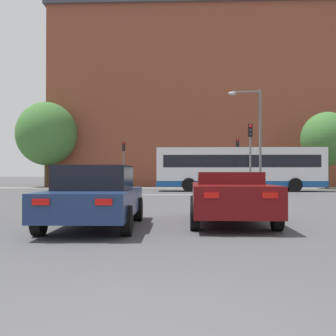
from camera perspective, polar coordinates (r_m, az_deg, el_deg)
stop_line_strip at (r=25.92m, az=1.15°, el=-3.66°), size 7.43×0.30×0.01m
far_pavement at (r=38.19m, az=1.49°, el=-2.74°), size 68.26×2.50×0.01m
brick_civic_building at (r=50.42m, az=5.15°, el=9.39°), size 33.71×15.10×26.95m
car_saloon_left at (r=10.35m, az=-9.81°, el=-3.77°), size 2.13×4.72×1.49m
car_roadster_right at (r=11.23m, az=8.35°, el=-3.78°), size 2.13×4.94×1.34m
bus_crossing_lead at (r=31.84m, az=9.66°, el=-0.01°), size 12.29×2.63×3.22m
traffic_light_far_left at (r=37.54m, az=-6.02°, el=1.47°), size 0.26×0.31×4.13m
traffic_light_far_right at (r=37.99m, az=9.41°, el=1.70°), size 0.26×0.31×4.41m
traffic_light_near_right at (r=26.68m, az=11.09°, el=2.76°), size 0.26×0.31×4.40m
street_lamp_junction at (r=28.22m, az=11.62°, el=5.15°), size 2.16×0.36×6.84m
pedestrian_waiting at (r=38.26m, az=-9.53°, el=-1.30°), size 0.40×0.24×1.64m
pedestrian_walking_east at (r=38.34m, az=-7.18°, el=-1.37°), size 0.24×0.41×1.57m
pedestrian_walking_west at (r=38.27m, az=7.73°, el=-1.36°), size 0.34×0.45×1.58m
tree_by_building at (r=39.80m, az=20.72°, el=3.70°), size 4.52×4.52×6.77m
tree_kerbside at (r=43.34m, az=-16.14°, el=4.48°), size 5.94×5.94×8.38m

